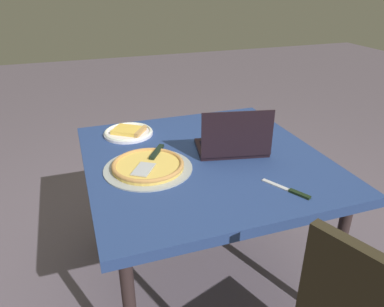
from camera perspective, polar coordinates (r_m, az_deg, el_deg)
name	(u,v)px	position (r m, az deg, el deg)	size (l,w,h in m)	color
ground_plane	(202,273)	(2.11, 1.61, -18.09)	(12.00, 12.00, 0.00)	#615562
dining_table	(204,168)	(1.72, 1.87, -2.26)	(1.10, 1.07, 0.71)	navy
laptop	(233,143)	(1.72, 6.35, 1.60)	(0.29, 0.36, 0.23)	black
pizza_plate	(129,132)	(1.95, -9.84, 3.31)	(0.26, 0.26, 0.04)	white
pizza_tray	(148,166)	(1.59, -6.86, -1.90)	(0.38, 0.38, 0.03)	#9EA5A6
table_knife	(290,191)	(1.47, 15.09, -5.60)	(0.19, 0.11, 0.01)	silver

